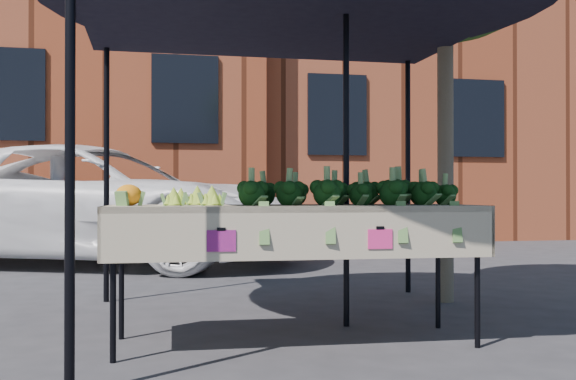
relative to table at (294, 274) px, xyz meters
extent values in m
plane|color=#29292C|center=(0.22, -0.01, -0.45)|extent=(90.00, 90.00, 0.00)
cube|color=tan|center=(0.00, 0.00, 0.00)|extent=(2.43, 0.89, 0.90)
cube|color=#F22D8C|center=(-0.50, -0.40, 0.25)|extent=(0.17, 0.01, 0.12)
cube|color=#E52B7A|center=(0.45, -0.40, 0.25)|extent=(0.17, 0.01, 0.12)
ellipsoid|color=black|center=(0.36, 0.03, 0.56)|extent=(1.51, 0.54, 0.22)
ellipsoid|color=#A3B82E|center=(-0.66, 0.04, 0.54)|extent=(0.40, 0.54, 0.17)
ellipsoid|color=orange|center=(-1.05, -0.05, 0.53)|extent=(0.17, 0.17, 0.15)
imported|color=white|center=(-1.65, 5.51, 2.55)|extent=(2.62, 3.20, 5.99)
cube|color=brown|center=(7.22, 12.49, 3.80)|extent=(12.00, 8.00, 8.50)
camera|label=1|loc=(-0.93, -4.27, 0.52)|focal=41.83mm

